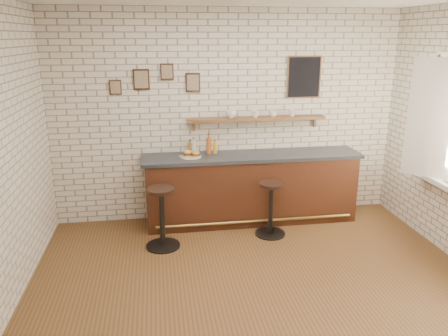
{
  "coord_description": "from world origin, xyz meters",
  "views": [
    {
      "loc": [
        -1.02,
        -4.14,
        2.62
      ],
      "look_at": [
        -0.23,
        0.9,
        1.07
      ],
      "focal_mm": 35.0,
      "sensor_mm": 36.0,
      "label": 1
    }
  ],
  "objects_px": {
    "bitters_bottle_brown": "(190,148)",
    "shelf_cup_d": "(292,113)",
    "bar_stool_left": "(162,216)",
    "shelf_cup_a": "(231,114)",
    "bitters_bottle_white": "(194,147)",
    "sandwich_plate": "(191,157)",
    "bar_stool_right": "(271,207)",
    "bar_counter": "(251,188)",
    "ciabatta_sandwich": "(192,153)",
    "shelf_cup_c": "(273,114)",
    "shelf_cup_b": "(255,114)",
    "bitters_bottle_amber": "(209,145)",
    "condiment_bottle_yellow": "(215,148)"
  },
  "relations": [
    {
      "from": "shelf_cup_c",
      "to": "bitters_bottle_amber",
      "type": "bearing_deg",
      "value": 127.34
    },
    {
      "from": "ciabatta_sandwich",
      "to": "bar_stool_left",
      "type": "bearing_deg",
      "value": -124.88
    },
    {
      "from": "bar_stool_left",
      "to": "shelf_cup_a",
      "type": "distance_m",
      "value": 1.75
    },
    {
      "from": "sandwich_plate",
      "to": "ciabatta_sandwich",
      "type": "height_order",
      "value": "ciabatta_sandwich"
    },
    {
      "from": "bitters_bottle_brown",
      "to": "shelf_cup_d",
      "type": "distance_m",
      "value": 1.56
    },
    {
      "from": "sandwich_plate",
      "to": "bitters_bottle_brown",
      "type": "xyz_separation_m",
      "value": [
        0.0,
        0.16,
        0.08
      ]
    },
    {
      "from": "ciabatta_sandwich",
      "to": "bar_stool_right",
      "type": "bearing_deg",
      "value": -26.27
    },
    {
      "from": "bitters_bottle_brown",
      "to": "shelf_cup_d",
      "type": "relative_size",
      "value": 2.03
    },
    {
      "from": "ciabatta_sandwich",
      "to": "shelf_cup_a",
      "type": "distance_m",
      "value": 0.79
    },
    {
      "from": "bitters_bottle_white",
      "to": "shelf_cup_a",
      "type": "distance_m",
      "value": 0.7
    },
    {
      "from": "bitters_bottle_white",
      "to": "condiment_bottle_yellow",
      "type": "distance_m",
      "value": 0.3
    },
    {
      "from": "sandwich_plate",
      "to": "shelf_cup_b",
      "type": "relative_size",
      "value": 2.62
    },
    {
      "from": "bar_stool_right",
      "to": "shelf_cup_b",
      "type": "bearing_deg",
      "value": 96.01
    },
    {
      "from": "shelf_cup_c",
      "to": "shelf_cup_d",
      "type": "relative_size",
      "value": 1.12
    },
    {
      "from": "bar_counter",
      "to": "bar_stool_left",
      "type": "distance_m",
      "value": 1.46
    },
    {
      "from": "shelf_cup_d",
      "to": "shelf_cup_b",
      "type": "bearing_deg",
      "value": 154.57
    },
    {
      "from": "shelf_cup_b",
      "to": "bitters_bottle_amber",
      "type": "bearing_deg",
      "value": 143.1
    },
    {
      "from": "sandwich_plate",
      "to": "condiment_bottle_yellow",
      "type": "bearing_deg",
      "value": 23.58
    },
    {
      "from": "sandwich_plate",
      "to": "bitters_bottle_brown",
      "type": "relative_size",
      "value": 1.3
    },
    {
      "from": "ciabatta_sandwich",
      "to": "shelf_cup_c",
      "type": "relative_size",
      "value": 2.17
    },
    {
      "from": "bitters_bottle_brown",
      "to": "bar_stool_left",
      "type": "bearing_deg",
      "value": -118.89
    },
    {
      "from": "shelf_cup_b",
      "to": "shelf_cup_c",
      "type": "xyz_separation_m",
      "value": [
        0.26,
        0.0,
        -0.0
      ]
    },
    {
      "from": "ciabatta_sandwich",
      "to": "bitters_bottle_brown",
      "type": "height_order",
      "value": "bitters_bottle_brown"
    },
    {
      "from": "bar_counter",
      "to": "shelf_cup_b",
      "type": "bearing_deg",
      "value": 67.64
    },
    {
      "from": "sandwich_plate",
      "to": "ciabatta_sandwich",
      "type": "bearing_deg",
      "value": 0.0
    },
    {
      "from": "sandwich_plate",
      "to": "shelf_cup_b",
      "type": "distance_m",
      "value": 1.11
    },
    {
      "from": "sandwich_plate",
      "to": "bar_stool_right",
      "type": "xyz_separation_m",
      "value": [
        1.03,
        -0.5,
        -0.62
      ]
    },
    {
      "from": "bar_counter",
      "to": "condiment_bottle_yellow",
      "type": "xyz_separation_m",
      "value": [
        -0.51,
        0.14,
        0.59
      ]
    },
    {
      "from": "bitters_bottle_amber",
      "to": "shelf_cup_a",
      "type": "height_order",
      "value": "shelf_cup_a"
    },
    {
      "from": "bar_stool_right",
      "to": "shelf_cup_c",
      "type": "height_order",
      "value": "shelf_cup_c"
    },
    {
      "from": "ciabatta_sandwich",
      "to": "bar_stool_left",
      "type": "height_order",
      "value": "ciabatta_sandwich"
    },
    {
      "from": "shelf_cup_c",
      "to": "bitters_bottle_white",
      "type": "bearing_deg",
      "value": 126.67
    },
    {
      "from": "bitters_bottle_white",
      "to": "shelf_cup_a",
      "type": "height_order",
      "value": "shelf_cup_a"
    },
    {
      "from": "shelf_cup_d",
      "to": "bar_stool_left",
      "type": "bearing_deg",
      "value": 178.42
    },
    {
      "from": "bitters_bottle_white",
      "to": "shelf_cup_c",
      "type": "relative_size",
      "value": 2.04
    },
    {
      "from": "bar_counter",
      "to": "ciabatta_sandwich",
      "type": "bearing_deg",
      "value": -179.03
    },
    {
      "from": "bar_counter",
      "to": "bitters_bottle_brown",
      "type": "distance_m",
      "value": 1.06
    },
    {
      "from": "ciabatta_sandwich",
      "to": "shelf_cup_c",
      "type": "height_order",
      "value": "shelf_cup_c"
    },
    {
      "from": "ciabatta_sandwich",
      "to": "bitters_bottle_white",
      "type": "relative_size",
      "value": 1.07
    },
    {
      "from": "bar_counter",
      "to": "shelf_cup_a",
      "type": "relative_size",
      "value": 23.11
    },
    {
      "from": "bitters_bottle_brown",
      "to": "bitters_bottle_white",
      "type": "xyz_separation_m",
      "value": [
        0.05,
        -0.0,
        0.01
      ]
    },
    {
      "from": "ciabatta_sandwich",
      "to": "bitters_bottle_brown",
      "type": "bearing_deg",
      "value": 92.34
    },
    {
      "from": "sandwich_plate",
      "to": "bar_stool_right",
      "type": "bearing_deg",
      "value": -26.04
    },
    {
      "from": "bitters_bottle_white",
      "to": "bitters_bottle_amber",
      "type": "xyz_separation_m",
      "value": [
        0.22,
        0.0,
        0.02
      ]
    },
    {
      "from": "bitters_bottle_amber",
      "to": "shelf_cup_b",
      "type": "xyz_separation_m",
      "value": [
        0.68,
        0.06,
        0.42
      ]
    },
    {
      "from": "bitters_bottle_amber",
      "to": "bar_stool_left",
      "type": "bearing_deg",
      "value": -131.5
    },
    {
      "from": "shelf_cup_b",
      "to": "shelf_cup_a",
      "type": "bearing_deg",
      "value": 138.16
    },
    {
      "from": "bar_counter",
      "to": "shelf_cup_c",
      "type": "relative_size",
      "value": 26.22
    },
    {
      "from": "ciabatta_sandwich",
      "to": "bitters_bottle_white",
      "type": "bearing_deg",
      "value": 74.6
    },
    {
      "from": "sandwich_plate",
      "to": "bitters_bottle_brown",
      "type": "distance_m",
      "value": 0.18
    }
  ]
}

